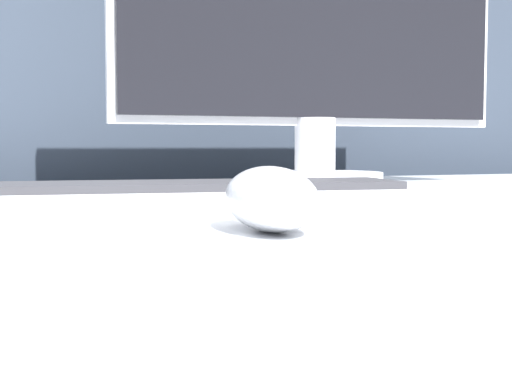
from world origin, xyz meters
name	(u,v)px	position (x,y,z in m)	size (l,w,h in m)	color
partition_panel	(96,208)	(0.00, 0.63, 0.69)	(5.00, 0.03, 1.38)	#333D4C
computer_mouse_near	(275,199)	(0.00, -0.26, 0.77)	(0.07, 0.13, 0.05)	white
keyboard	(198,193)	(0.01, -0.02, 0.76)	(0.45, 0.17, 0.02)	silver
monitor	(315,30)	(0.28, 0.26, 0.99)	(0.63, 0.21, 0.44)	white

